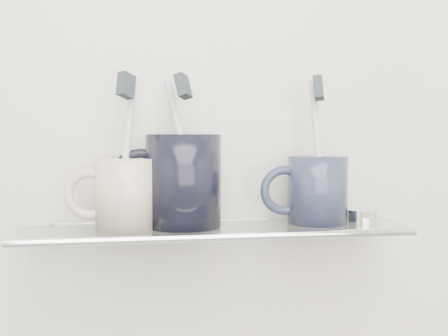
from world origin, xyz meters
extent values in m
plane|color=beige|center=(0.00, 1.10, 1.25)|extent=(2.50, 0.00, 2.50)
cube|color=silver|center=(0.00, 1.04, 1.10)|extent=(0.50, 0.12, 0.01)
cylinder|color=silver|center=(0.00, 0.98, 1.10)|extent=(0.50, 0.01, 0.01)
cylinder|color=silver|center=(-0.21, 1.09, 1.09)|extent=(0.02, 0.03, 0.02)
cylinder|color=silver|center=(0.21, 1.09, 1.09)|extent=(0.02, 0.03, 0.02)
cylinder|color=beige|center=(-0.11, 1.04, 1.14)|extent=(0.10, 0.10, 0.09)
torus|color=beige|center=(-0.16, 1.04, 1.14)|extent=(0.07, 0.01, 0.07)
cylinder|color=silver|center=(-0.11, 1.04, 1.20)|extent=(0.03, 0.06, 0.19)
cube|color=#292F34|center=(-0.11, 1.04, 1.28)|extent=(0.03, 0.03, 0.04)
cylinder|color=black|center=(-0.04, 1.04, 1.16)|extent=(0.10, 0.10, 0.12)
torus|color=black|center=(-0.09, 1.04, 1.16)|extent=(0.08, 0.01, 0.08)
cylinder|color=#A6C6D1|center=(-0.04, 1.04, 1.20)|extent=(0.05, 0.07, 0.18)
cube|color=#292F34|center=(-0.04, 1.04, 1.28)|extent=(0.03, 0.03, 0.04)
cylinder|color=#232B42|center=(0.14, 1.04, 1.15)|extent=(0.10, 0.10, 0.09)
torus|color=#232B42|center=(0.09, 1.04, 1.15)|extent=(0.07, 0.01, 0.07)
cylinder|color=silver|center=(0.14, 1.04, 1.20)|extent=(0.02, 0.06, 0.19)
cube|color=#292F34|center=(0.14, 1.04, 1.28)|extent=(0.02, 0.03, 0.03)
cylinder|color=silver|center=(0.21, 1.04, 1.11)|extent=(0.04, 0.04, 0.02)
camera|label=1|loc=(-0.10, 0.32, 1.22)|focal=45.00mm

